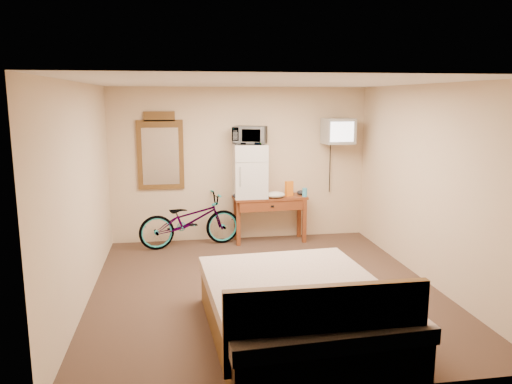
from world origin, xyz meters
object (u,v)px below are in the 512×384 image
crt_television (338,131)px  wall_mirror (160,152)px  blue_cup (305,192)px  bed (299,311)px  mini_fridge (250,171)px  bicycle (190,220)px  microwave (250,135)px  desk (270,205)px

crt_television → wall_mirror: wall_mirror is taller
blue_cup → bed: size_ratio=0.06×
mini_fridge → wall_mirror: size_ratio=0.69×
blue_cup → mini_fridge: bearing=172.6°
bicycle → bed: bearing=-175.2°
microwave → blue_cup: (0.88, -0.12, -0.92)m
microwave → wall_mirror: size_ratio=0.41×
desk → blue_cup: (0.56, -0.07, 0.21)m
wall_mirror → bed: (1.38, -3.64, -1.19)m
desk → wall_mirror: wall_mirror is taller
microwave → blue_cup: bearing=12.4°
crt_television → bicycle: crt_television is taller
wall_mirror → bicycle: size_ratio=0.77×
microwave → mini_fridge: bearing=-103.9°
desk → microwave: (-0.33, 0.04, 1.13)m
crt_television → bicycle: 2.78m
bed → bicycle: bearing=106.0°
desk → blue_cup: blue_cup is taller
desk → mini_fridge: bearing=172.3°
mini_fridge → blue_cup: 0.96m
desk → microwave: 1.18m
desk → mini_fridge: 0.65m
mini_fridge → bicycle: size_ratio=0.53×
mini_fridge → crt_television: bearing=-1.1°
microwave → bed: bearing=-70.5°
microwave → wall_mirror: 1.45m
blue_cup → wall_mirror: wall_mirror is taller
microwave → crt_television: crt_television is taller
mini_fridge → wall_mirror: bearing=170.9°
mini_fridge → bed: mini_fridge is taller
wall_mirror → blue_cup: bearing=-8.4°
desk → crt_television: bearing=0.9°
bicycle → bed: 3.45m
blue_cup → crt_television: bearing=8.9°
crt_television → mini_fridge: bearing=178.9°
crt_television → bicycle: (-2.42, -0.07, -1.37)m
mini_fridge → blue_cup: bearing=-7.4°
crt_television → microwave: bearing=178.9°
bicycle → microwave: bearing=-95.4°
blue_cup → bicycle: (-1.86, 0.02, -0.40)m
microwave → bed: microwave is taller
desk → bed: size_ratio=0.51×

